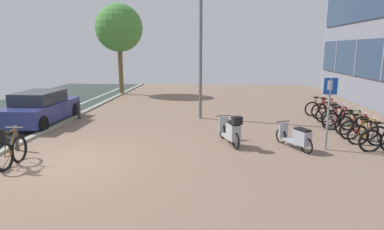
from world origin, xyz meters
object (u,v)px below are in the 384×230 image
(bicycle_rack_02, at_px, (359,130))
(scooter_mid, at_px, (231,131))
(bicycle_rack_00, at_px, (381,140))
(bicycle_rack_05, at_px, (338,118))
(bicycle_rack_04, at_px, (340,121))
(bicycle_rack_01, at_px, (368,135))
(lamp_post, at_px, (201,48))
(bicycle_rack_06, at_px, (331,114))
(bollard_near, at_px, (16,138))
(scooter_near, at_px, (297,137))
(bicycle_foreground, at_px, (10,151))
(bicycle_rack_03, at_px, (353,125))
(street_tree, at_px, (119,28))
(parking_sign, at_px, (329,106))
(bollard_far, at_px, (79,109))
(parked_car_near, at_px, (40,108))
(bicycle_rack_08, at_px, (319,108))
(bicycle_rack_07, at_px, (327,111))

(bicycle_rack_02, height_order, scooter_mid, scooter_mid)
(bicycle_rack_00, distance_m, bicycle_rack_05, 3.40)
(bicycle_rack_04, xyz_separation_m, scooter_mid, (-4.26, -2.37, 0.13))
(bicycle_rack_01, xyz_separation_m, lamp_post, (-5.61, 3.77, 2.76))
(bicycle_rack_02, height_order, bicycle_rack_06, bicycle_rack_02)
(bicycle_rack_06, distance_m, bollard_near, 11.96)
(bicycle_rack_01, xyz_separation_m, bicycle_rack_06, (-0.04, 3.40, -0.00))
(bicycle_rack_06, bearing_deg, scooter_near, -120.32)
(bicycle_foreground, distance_m, bicycle_rack_00, 10.65)
(bicycle_rack_03, xyz_separation_m, bollard_near, (-11.08, -2.74, 0.04))
(scooter_near, bearing_deg, bicycle_rack_00, -1.17)
(bicycle_foreground, relative_size, bicycle_rack_03, 1.04)
(scooter_mid, height_order, street_tree, street_tree)
(parking_sign, distance_m, bollard_far, 10.31)
(bicycle_foreground, height_order, bicycle_rack_00, bicycle_foreground)
(bicycle_rack_00, distance_m, bicycle_rack_01, 0.69)
(bicycle_rack_05, height_order, parked_car_near, parked_car_near)
(bollard_near, bearing_deg, parking_sign, 4.68)
(bicycle_rack_01, bearing_deg, bicycle_rack_00, -82.74)
(bicycle_rack_02, xyz_separation_m, street_tree, (-11.39, 10.65, 4.05))
(bicycle_foreground, relative_size, bicycle_rack_06, 1.10)
(bicycle_rack_08, distance_m, bollard_far, 10.98)
(bicycle_foreground, bearing_deg, bicycle_rack_05, 27.54)
(scooter_near, distance_m, street_tree, 15.49)
(bicycle_rack_06, bearing_deg, bicycle_rack_03, -86.57)
(parked_car_near, xyz_separation_m, bollard_near, (1.22, -3.69, -0.25))
(bicycle_rack_05, relative_size, scooter_near, 0.87)
(bicycle_rack_04, bearing_deg, bicycle_rack_06, 85.36)
(bicycle_rack_00, height_order, lamp_post, lamp_post)
(bicycle_rack_04, relative_size, lamp_post, 0.25)
(bicycle_rack_05, bearing_deg, lamp_post, 169.39)
(bicycle_rack_03, bearing_deg, bicycle_rack_02, -96.25)
(bicycle_foreground, height_order, bicycle_rack_07, bicycle_foreground)
(street_tree, bearing_deg, bicycle_foreground, -85.88)
(scooter_mid, bearing_deg, bicycle_rack_05, 34.56)
(bicycle_rack_08, height_order, lamp_post, lamp_post)
(bollard_far, bearing_deg, bicycle_rack_01, -16.70)
(bicycle_rack_02, height_order, bicycle_rack_08, bicycle_rack_02)
(bicycle_rack_04, distance_m, lamp_post, 6.35)
(bicycle_rack_03, height_order, parked_car_near, parked_car_near)
(bicycle_rack_01, distance_m, street_tree, 16.56)
(bicycle_rack_02, height_order, street_tree, street_tree)
(bicycle_rack_04, distance_m, bollard_far, 10.92)
(bicycle_rack_00, distance_m, scooter_near, 2.49)
(bicycle_rack_01, xyz_separation_m, bicycle_rack_07, (0.01, 4.08, 0.02))
(bicycle_rack_01, relative_size, street_tree, 0.22)
(bicycle_rack_01, distance_m, bicycle_rack_02, 0.68)
(bicycle_rack_01, relative_size, lamp_post, 0.23)
(bicycle_rack_01, distance_m, parked_car_near, 12.44)
(bicycle_rack_07, bearing_deg, bicycle_rack_04, -94.67)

